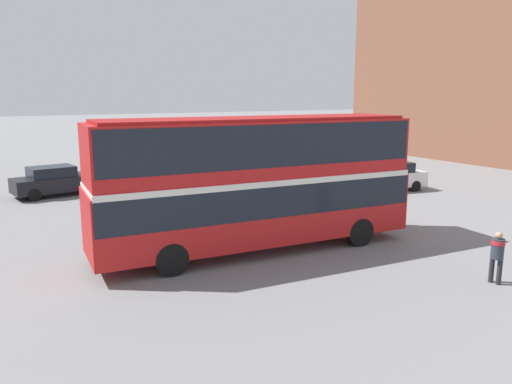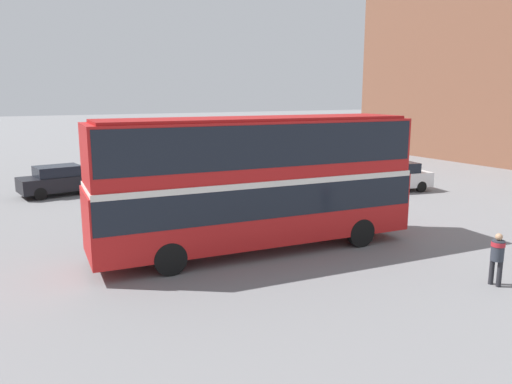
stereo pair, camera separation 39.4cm
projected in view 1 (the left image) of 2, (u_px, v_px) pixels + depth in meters
The scene contains 6 objects.
ground_plane at pixel (289, 239), 18.99m from camera, with size 240.00×240.00×0.00m, color slate.
double_decker_bus at pixel (256, 176), 17.08m from camera, with size 11.45×3.41×4.65m.
pedestrian_foreground at pixel (497, 252), 14.34m from camera, with size 0.42×0.42×1.55m.
parked_car_kerb_near at pixel (189, 176), 28.67m from camera, with size 4.28×2.62×1.55m.
parked_car_kerb_far at pixel (389, 176), 28.30m from camera, with size 4.33×2.39×1.62m.
parked_car_side_street at pixel (55, 181), 26.86m from camera, with size 4.54×2.46×1.60m.
Camera 1 is at (-10.22, -15.21, 5.43)m, focal length 35.00 mm.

